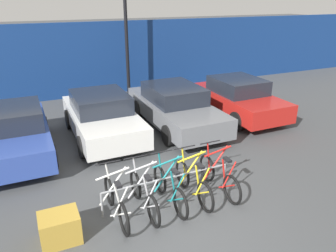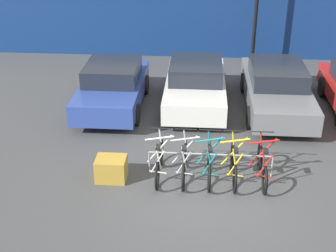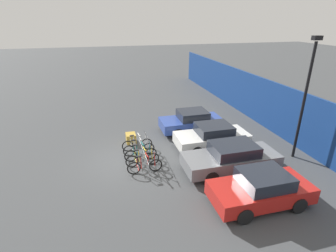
% 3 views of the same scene
% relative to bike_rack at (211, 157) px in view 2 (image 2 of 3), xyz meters
% --- Properties ---
extents(ground_plane, '(120.00, 120.00, 0.00)m').
position_rel_bike_rack_xyz_m(ground_plane, '(-0.17, -0.68, -0.47)').
color(ground_plane, '#424447').
extents(hoarding_wall, '(36.00, 0.16, 3.16)m').
position_rel_bike_rack_xyz_m(hoarding_wall, '(-0.17, 8.82, 1.11)').
color(hoarding_wall, navy).
rests_on(hoarding_wall, ground).
extents(bike_rack, '(2.94, 0.04, 0.57)m').
position_rel_bike_rack_xyz_m(bike_rack, '(0.00, 0.00, 0.00)').
color(bike_rack, gray).
rests_on(bike_rack, ground).
extents(bicycle_white, '(0.68, 1.71, 1.05)m').
position_rel_bike_rack_xyz_m(bicycle_white, '(-1.20, -0.15, -0.10)').
color(bicycle_white, black).
rests_on(bicycle_white, ground).
extents(bicycle_silver, '(0.68, 1.71, 1.05)m').
position_rel_bike_rack_xyz_m(bicycle_silver, '(-0.61, -0.15, -0.10)').
color(bicycle_silver, black).
rests_on(bicycle_silver, ground).
extents(bicycle_teal, '(0.68, 1.71, 1.05)m').
position_rel_bike_rack_xyz_m(bicycle_teal, '(-0.03, -0.15, -0.10)').
color(bicycle_teal, black).
rests_on(bicycle_teal, ground).
extents(bicycle_yellow, '(0.68, 1.71, 1.05)m').
position_rel_bike_rack_xyz_m(bicycle_yellow, '(0.54, -0.15, -0.10)').
color(bicycle_yellow, black).
rests_on(bicycle_yellow, ground).
extents(bicycle_red, '(0.68, 1.71, 1.05)m').
position_rel_bike_rack_xyz_m(bicycle_red, '(1.20, -0.15, -0.10)').
color(bicycle_red, black).
rests_on(bicycle_red, ground).
extents(car_blue, '(1.91, 3.97, 1.40)m').
position_rel_bike_rack_xyz_m(car_blue, '(-2.97, 3.68, 0.22)').
color(car_blue, '#2D479E').
rests_on(car_blue, ground).
extents(car_white, '(1.91, 4.12, 1.40)m').
position_rel_bike_rack_xyz_m(car_white, '(-0.44, 4.02, 0.22)').
color(car_white, silver).
rests_on(car_white, ground).
extents(car_grey, '(1.91, 4.59, 1.40)m').
position_rel_bike_rack_xyz_m(car_grey, '(2.02, 3.92, 0.22)').
color(car_grey, slate).
rests_on(car_grey, ground).
extents(cargo_crate, '(0.70, 0.56, 0.55)m').
position_rel_bike_rack_xyz_m(cargo_crate, '(-2.30, -0.36, -0.20)').
color(cargo_crate, '#B28C33').
rests_on(cargo_crate, ground).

